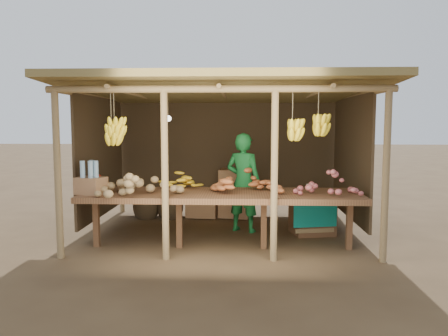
{
  "coord_description": "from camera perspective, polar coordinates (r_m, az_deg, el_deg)",
  "views": [
    {
      "loc": [
        0.28,
        -7.02,
        1.77
      ],
      "look_at": [
        0.0,
        0.0,
        1.05
      ],
      "focal_mm": 35.0,
      "sensor_mm": 36.0,
      "label": 1
    }
  ],
  "objects": [
    {
      "name": "bottle_box",
      "position": [
        6.28,
        -17.01,
        -1.66
      ],
      "size": [
        0.44,
        0.39,
        0.47
      ],
      "color": "#9B6B45",
      "rests_on": "counter"
    },
    {
      "name": "potato_heap",
      "position": [
        5.97,
        -10.91,
        -1.8
      ],
      "size": [
        1.16,
        0.74,
        0.37
      ],
      "primitive_type": null,
      "rotation": [
        0.0,
        0.0,
        -0.07
      ],
      "color": "olive",
      "rests_on": "counter"
    },
    {
      "name": "onion_heap",
      "position": [
        6.03,
        13.52,
        -1.85
      ],
      "size": [
        0.99,
        0.75,
        0.36
      ],
      "primitive_type": null,
      "rotation": [
        0.0,
        0.0,
        -0.29
      ],
      "color": "#AF5655",
      "rests_on": "counter"
    },
    {
      "name": "tarp_crate",
      "position": [
        7.18,
        11.43,
        -5.75
      ],
      "size": [
        0.8,
        0.72,
        0.83
      ],
      "color": "brown",
      "rests_on": "ground"
    },
    {
      "name": "burlap_sacks",
      "position": [
        8.26,
        -8.61,
        -4.53
      ],
      "size": [
        0.94,
        0.49,
        0.67
      ],
      "color": "#493621",
      "rests_on": "ground"
    },
    {
      "name": "counter",
      "position": [
        6.17,
        -0.35,
        -3.78
      ],
      "size": [
        3.9,
        1.05,
        0.8
      ],
      "color": "brown",
      "rests_on": "ground"
    },
    {
      "name": "ground",
      "position": [
        7.25,
        0.0,
        -8.29
      ],
      "size": [
        60.0,
        60.0,
        0.0
      ],
      "primitive_type": "plane",
      "color": "brown",
      "rests_on": "ground"
    },
    {
      "name": "carton_stack",
      "position": [
        8.2,
        0.03,
        -3.79
      ],
      "size": [
        1.25,
        0.54,
        0.9
      ],
      "color": "#9B6B45",
      "rests_on": "ground"
    },
    {
      "name": "tomato_basin",
      "position": [
        6.7,
        -16.72,
        -1.96
      ],
      "size": [
        0.41,
        0.41,
        0.22
      ],
      "rotation": [
        0.0,
        0.0,
        0.18
      ],
      "color": "navy",
      "rests_on": "counter"
    },
    {
      "name": "stall_structure",
      "position": [
        6.91,
        -0.17,
        7.02
      ],
      "size": [
        4.7,
        3.5,
        2.43
      ],
      "color": "#94764C",
      "rests_on": "ground"
    },
    {
      "name": "sweet_potato_heap",
      "position": [
        6.21,
        2.66,
        -1.48
      ],
      "size": [
        1.1,
        0.82,
        0.36
      ],
      "primitive_type": null,
      "rotation": [
        0.0,
        0.0,
        0.27
      ],
      "color": "#A6562A",
      "rests_on": "counter"
    },
    {
      "name": "vendor",
      "position": [
        7.12,
        2.55,
        -1.91
      ],
      "size": [
        0.7,
        0.59,
        1.62
      ],
      "primitive_type": "imported",
      "rotation": [
        0.0,
        0.0,
        2.72
      ],
      "color": "#197430",
      "rests_on": "ground"
    },
    {
      "name": "banana_pile",
      "position": [
        6.61,
        -6.12,
        -1.1
      ],
      "size": [
        0.68,
        0.48,
        0.35
      ],
      "primitive_type": null,
      "rotation": [
        0.0,
        0.0,
        0.18
      ],
      "color": "yellow",
      "rests_on": "counter"
    }
  ]
}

